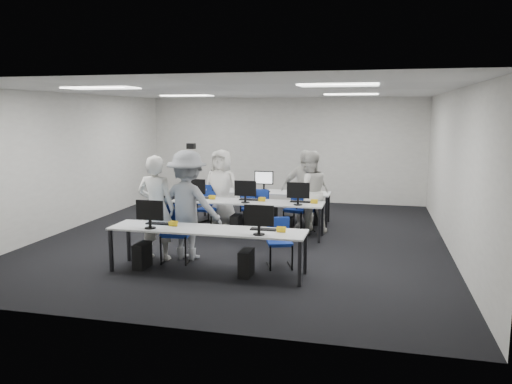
% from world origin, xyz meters
% --- Properties ---
extents(room, '(9.00, 9.02, 3.00)m').
position_xyz_m(room, '(0.00, 0.00, 1.50)').
color(room, black).
rests_on(room, ground).
extents(ceiling_panels, '(5.20, 4.60, 0.02)m').
position_xyz_m(ceiling_panels, '(0.00, 0.00, 2.98)').
color(ceiling_panels, white).
rests_on(ceiling_panels, room).
extents(desk_front, '(3.20, 0.70, 0.73)m').
position_xyz_m(desk_front, '(0.00, -2.40, 0.68)').
color(desk_front, '#BABDBF').
rests_on(desk_front, ground).
extents(desk_mid, '(3.20, 0.70, 0.73)m').
position_xyz_m(desk_mid, '(0.00, 0.20, 0.68)').
color(desk_mid, '#BABDBF').
rests_on(desk_mid, ground).
extents(desk_back, '(3.20, 0.70, 0.73)m').
position_xyz_m(desk_back, '(0.00, 1.60, 0.68)').
color(desk_back, '#BABDBF').
rests_on(desk_back, ground).
extents(equipment_front, '(2.51, 0.41, 1.19)m').
position_xyz_m(equipment_front, '(-0.19, -2.42, 0.36)').
color(equipment_front, '#0C52A2').
rests_on(equipment_front, desk_front).
extents(equipment_mid, '(2.91, 0.41, 1.19)m').
position_xyz_m(equipment_mid, '(-0.19, 0.18, 0.36)').
color(equipment_mid, white).
rests_on(equipment_mid, desk_mid).
extents(equipment_back, '(2.91, 0.41, 1.19)m').
position_xyz_m(equipment_back, '(0.19, 1.62, 0.36)').
color(equipment_back, white).
rests_on(equipment_back, desk_back).
extents(chair_0, '(0.53, 0.57, 0.97)m').
position_xyz_m(chair_0, '(-0.73, -1.90, 0.31)').
color(chair_0, navy).
rests_on(chair_0, ground).
extents(chair_1, '(0.52, 0.54, 0.82)m').
position_xyz_m(chair_1, '(1.07, -1.81, 0.26)').
color(chair_1, navy).
rests_on(chair_1, ground).
extents(chair_2, '(0.45, 0.48, 0.82)m').
position_xyz_m(chair_2, '(-1.05, 0.66, 0.26)').
color(chair_2, navy).
rests_on(chair_2, ground).
extents(chair_3, '(0.53, 0.56, 0.89)m').
position_xyz_m(chair_3, '(0.09, 0.66, 0.28)').
color(chair_3, navy).
rests_on(chair_3, ground).
extents(chair_4, '(0.56, 0.59, 0.93)m').
position_xyz_m(chair_4, '(0.95, 0.81, 0.29)').
color(chair_4, navy).
rests_on(chair_4, ground).
extents(chair_5, '(0.58, 0.61, 0.94)m').
position_xyz_m(chair_5, '(-1.15, 1.11, 0.30)').
color(chair_5, navy).
rests_on(chair_5, ground).
extents(chair_6, '(0.45, 0.48, 0.81)m').
position_xyz_m(chair_6, '(-0.11, 0.95, 0.26)').
color(chair_6, navy).
rests_on(chair_6, ground).
extents(chair_7, '(0.56, 0.59, 0.91)m').
position_xyz_m(chair_7, '(1.10, 0.96, 0.29)').
color(chair_7, navy).
rests_on(chair_7, ground).
extents(handbag, '(0.41, 0.32, 0.30)m').
position_xyz_m(handbag, '(-1.45, 0.10, 0.88)').
color(handbag, '#A58655').
rests_on(handbag, desk_mid).
extents(student_0, '(0.68, 0.44, 1.85)m').
position_xyz_m(student_0, '(-1.12, -1.86, 0.92)').
color(student_0, silver).
rests_on(student_0, ground).
extents(student_1, '(1.06, 0.97, 1.77)m').
position_xyz_m(student_1, '(1.23, 0.76, 0.89)').
color(student_1, silver).
rests_on(student_1, ground).
extents(student_2, '(0.92, 0.66, 1.75)m').
position_xyz_m(student_2, '(-0.79, 0.90, 0.88)').
color(student_2, silver).
rests_on(student_2, ground).
extents(student_3, '(1.05, 0.47, 1.77)m').
position_xyz_m(student_3, '(1.08, 1.08, 0.88)').
color(student_3, silver).
rests_on(student_3, ground).
extents(photographer, '(1.30, 0.83, 1.93)m').
position_xyz_m(photographer, '(-0.59, -1.70, 0.96)').
color(photographer, gray).
rests_on(photographer, ground).
extents(dslr_camera, '(0.16, 0.19, 0.10)m').
position_xyz_m(dslr_camera, '(-0.58, -1.52, 1.99)').
color(dslr_camera, black).
rests_on(dslr_camera, photographer).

